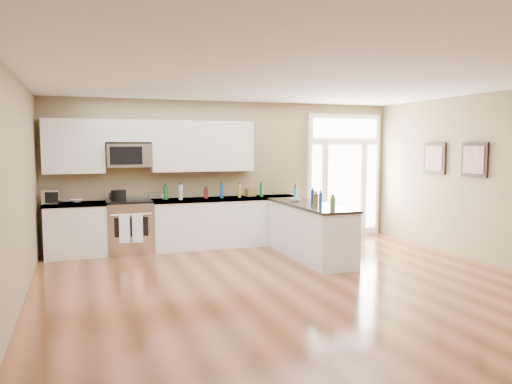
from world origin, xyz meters
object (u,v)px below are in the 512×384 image
at_px(stockpot, 119,195).
at_px(peninsula_cabinet, 310,233).
at_px(kitchen_range, 130,226).
at_px(toaster_oven, 52,197).

bearing_deg(stockpot, peninsula_cabinet, -25.57).
height_order(peninsula_cabinet, stockpot, stockpot).
relative_size(kitchen_range, stockpot, 3.99).
height_order(kitchen_range, toaster_oven, toaster_oven).
relative_size(peninsula_cabinet, toaster_oven, 8.15).
xyz_separation_m(kitchen_range, toaster_oven, (-1.28, 0.01, 0.58)).
distance_m(stockpot, toaster_oven, 1.11).
height_order(peninsula_cabinet, kitchen_range, kitchen_range).
bearing_deg(kitchen_range, toaster_oven, 179.55).
distance_m(peninsula_cabinet, kitchen_range, 3.24).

